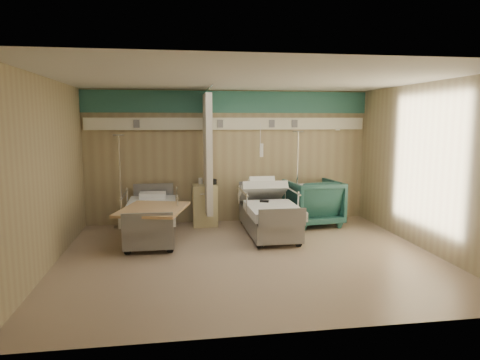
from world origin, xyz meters
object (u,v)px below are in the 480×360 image
visitor_armchair (313,202)px  bedside_cabinet (205,205)px  bed_left (151,222)px  iv_stand_right (297,204)px  iv_stand_left (121,209)px  bed_right (268,218)px

visitor_armchair → bedside_cabinet: bearing=-14.4°
bed_left → iv_stand_right: 3.11m
bed_left → bedside_cabinet: bedside_cabinet is taller
visitor_armchair → iv_stand_left: bearing=-11.2°
visitor_armchair → iv_stand_right: 0.36m
iv_stand_right → iv_stand_left: 3.64m
bedside_cabinet → iv_stand_left: bearing=179.8°
bedside_cabinet → iv_stand_right: bearing=-2.5°
bed_right → bedside_cabinet: size_ratio=2.54×
visitor_armchair → iv_stand_right: bearing=-43.9°
bed_left → bedside_cabinet: bearing=40.6°
bed_left → iv_stand_right: iv_stand_right is taller
bed_right → bedside_cabinet: bedside_cabinet is taller
bed_right → bed_left: size_ratio=1.00×
bed_left → visitor_armchair: bearing=10.4°
visitor_armchair → bed_left: bearing=3.6°
bed_right → visitor_armchair: 1.25m
bedside_cabinet → iv_stand_right: 1.95m
bed_right → bed_left: bearing=180.0°
bedside_cabinet → visitor_armchair: (2.23, -0.30, 0.05)m
bed_right → iv_stand_right: bearing=45.6°
bed_left → iv_stand_left: size_ratio=1.14×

